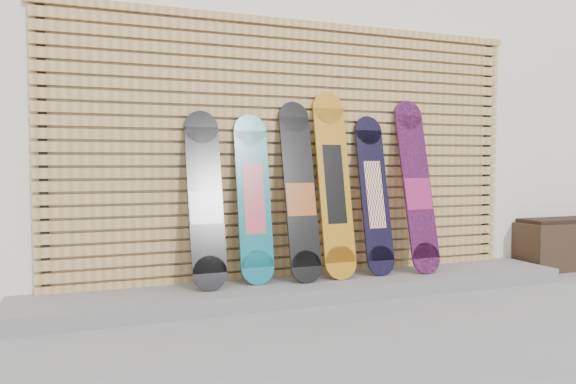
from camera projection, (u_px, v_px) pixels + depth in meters
The scene contains 11 objects.
ground at pixel (370, 314), 4.03m from camera, with size 80.00×80.00×0.00m, color gray.
building at pixel (272, 109), 7.37m from camera, with size 12.00×5.00×3.60m, color white.
concrete_step at pixel (312, 288), 4.60m from camera, with size 4.60×0.70×0.12m, color slate.
slat_wall at pixel (299, 149), 4.81m from camera, with size 4.26×0.08×2.29m.
planter_box at pixel (565, 243), 5.82m from camera, with size 1.15×0.48×0.52m.
snowboard_0 at pixel (205, 200), 4.33m from camera, with size 0.27×0.35×1.38m.
snowboard_1 at pixel (254, 198), 4.52m from camera, with size 0.28×0.27×1.37m.
snowboard_2 at pixel (300, 192), 4.61m from camera, with size 0.27×0.36×1.48m.
snowboard_3 at pixel (334, 184), 4.74m from camera, with size 0.28×0.33×1.58m.
snowboard_4 at pixel (374, 195), 4.89m from camera, with size 0.26×0.32×1.38m.
snowboard_5 at pixel (417, 187), 5.00m from camera, with size 0.28×0.39×1.54m.
Camera 1 is at (-1.99, -3.49, 1.09)m, focal length 35.00 mm.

